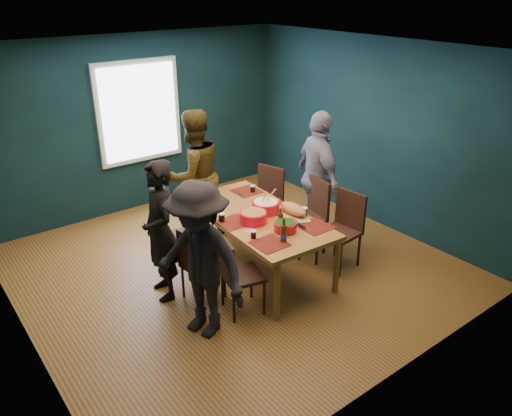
{
  "coord_description": "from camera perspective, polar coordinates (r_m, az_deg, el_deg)",
  "views": [
    {
      "loc": [
        -3.15,
        -4.59,
        3.39
      ],
      "look_at": [
        0.15,
        -0.29,
        0.9
      ],
      "focal_mm": 35.0,
      "sensor_mm": 36.0,
      "label": 1
    }
  ],
  "objects": [
    {
      "name": "cola_glass_a",
      "position": [
        5.51,
        -0.31,
        -3.01
      ],
      "size": [
        0.07,
        0.07,
        0.09
      ],
      "color": "black",
      "rests_on": "dining_table"
    },
    {
      "name": "chair_right_near",
      "position": [
        6.42,
        10.06,
        -1.76
      ],
      "size": [
        0.48,
        0.48,
        0.98
      ],
      "rotation": [
        0.0,
        0.0,
        0.1
      ],
      "color": "black",
      "rests_on": "floor"
    },
    {
      "name": "dining_table",
      "position": [
        6.1,
        0.09,
        -1.4
      ],
      "size": [
        1.14,
        2.11,
        0.78
      ],
      "rotation": [
        0.0,
        0.0,
        -0.05
      ],
      "color": "olive",
      "rests_on": "floor"
    },
    {
      "name": "person_far_left",
      "position": [
        5.68,
        -10.88,
        -2.63
      ],
      "size": [
        0.5,
        0.67,
        1.65
      ],
      "primitive_type": "imported",
      "rotation": [
        0.0,
        0.0,
        4.53
      ],
      "color": "black",
      "rests_on": "floor"
    },
    {
      "name": "cutting_board",
      "position": [
        6.05,
        4.3,
        -0.26
      ],
      "size": [
        0.44,
        0.68,
        0.14
      ],
      "rotation": [
        0.0,
        0.0,
        -0.38
      ],
      "color": "tan",
      "rests_on": "dining_table"
    },
    {
      "name": "beer_bottle_a",
      "position": [
        5.43,
        3.17,
        -2.9
      ],
      "size": [
        0.08,
        0.08,
        0.28
      ],
      "color": "#41260B",
      "rests_on": "dining_table"
    },
    {
      "name": "cola_glass_d",
      "position": [
        5.89,
        -3.95,
        -1.05
      ],
      "size": [
        0.08,
        0.08,
        0.11
      ],
      "color": "black",
      "rests_on": "dining_table"
    },
    {
      "name": "small_bowl",
      "position": [
        6.4,
        -5.96,
        0.78
      ],
      "size": [
        0.13,
        0.13,
        0.05
      ],
      "color": "black",
      "rests_on": "dining_table"
    },
    {
      "name": "bowl_dumpling",
      "position": [
        6.12,
        1.13,
        0.21
      ],
      "size": [
        0.34,
        0.34,
        0.32
      ],
      "color": "red",
      "rests_on": "dining_table"
    },
    {
      "name": "person_near_left",
      "position": [
        5.01,
        -6.47,
        -6.06
      ],
      "size": [
        0.93,
        1.23,
        1.69
      ],
      "primitive_type": "imported",
      "rotation": [
        0.0,
        0.0,
        5.03
      ],
      "color": "black",
      "rests_on": "floor"
    },
    {
      "name": "chair_left_mid",
      "position": [
        5.66,
        -6.78,
        -6.05
      ],
      "size": [
        0.45,
        0.45,
        0.89
      ],
      "rotation": [
        0.0,
        0.0,
        0.12
      ],
      "color": "black",
      "rests_on": "floor"
    },
    {
      "name": "room",
      "position": [
        6.13,
        -4.25,
        5.38
      ],
      "size": [
        5.01,
        5.01,
        2.71
      ],
      "color": "olive",
      "rests_on": "ground"
    },
    {
      "name": "napkin_b",
      "position": [
        5.68,
        -0.62,
        -2.66
      ],
      "size": [
        0.16,
        0.16,
        0.0
      ],
      "primitive_type": "cube",
      "rotation": [
        0.0,
        0.0,
        0.24
      ],
      "color": "#DB5C66",
      "rests_on": "dining_table"
    },
    {
      "name": "beer_bottle_b",
      "position": [
        5.77,
        2.82,
        -1.28
      ],
      "size": [
        0.06,
        0.06,
        0.23
      ],
      "color": "#41260B",
      "rests_on": "dining_table"
    },
    {
      "name": "napkin_a",
      "position": [
        6.34,
        1.95,
        0.38
      ],
      "size": [
        0.17,
        0.17,
        0.0
      ],
      "primitive_type": "cube",
      "rotation": [
        0.0,
        0.0,
        -0.11
      ],
      "color": "#DB5C66",
      "rests_on": "dining_table"
    },
    {
      "name": "chair_left_near",
      "position": [
        5.42,
        -2.39,
        -7.11
      ],
      "size": [
        0.5,
        0.5,
        0.92
      ],
      "rotation": [
        0.0,
        0.0,
        -0.24
      ],
      "color": "black",
      "rests_on": "floor"
    },
    {
      "name": "bowl_salad",
      "position": [
        5.86,
        -0.32,
        -1.0
      ],
      "size": [
        0.32,
        0.32,
        0.13
      ],
      "color": "red",
      "rests_on": "dining_table"
    },
    {
      "name": "person_right",
      "position": [
        6.9,
        7.13,
        3.5
      ],
      "size": [
        0.76,
        1.16,
        1.84
      ],
      "primitive_type": "imported",
      "rotation": [
        0.0,
        0.0,
        1.26
      ],
      "color": "silver",
      "rests_on": "floor"
    },
    {
      "name": "cola_glass_c",
      "position": [
        6.7,
        -0.38,
        2.25
      ],
      "size": [
        0.07,
        0.07,
        0.1
      ],
      "color": "black",
      "rests_on": "dining_table"
    },
    {
      "name": "chair_right_mid",
      "position": [
        6.7,
        6.35,
        -0.2
      ],
      "size": [
        0.53,
        0.53,
        1.01
      ],
      "rotation": [
        0.0,
        0.0,
        -0.17
      ],
      "color": "black",
      "rests_on": "floor"
    },
    {
      "name": "bowl_herbs",
      "position": [
        5.67,
        3.36,
        -2.08
      ],
      "size": [
        0.26,
        0.26,
        0.12
      ],
      "color": "red",
      "rests_on": "dining_table"
    },
    {
      "name": "napkin_c",
      "position": [
        5.77,
        6.63,
        -2.38
      ],
      "size": [
        0.16,
        0.16,
        0.0
      ],
      "primitive_type": "cube",
      "rotation": [
        0.0,
        0.0,
        0.41
      ],
      "color": "#DB5C66",
      "rests_on": "dining_table"
    },
    {
      "name": "chair_left_far",
      "position": [
        6.26,
        -9.77,
        -2.72
      ],
      "size": [
        0.53,
        0.53,
        0.94
      ],
      "rotation": [
        0.0,
        0.0,
        -0.27
      ],
      "color": "black",
      "rests_on": "floor"
    },
    {
      "name": "chair_right_far",
      "position": [
        7.2,
        1.24,
        1.52
      ],
      "size": [
        0.55,
        0.55,
        0.96
      ],
      "rotation": [
        0.0,
        0.0,
        0.3
      ],
      "color": "black",
      "rests_on": "floor"
    },
    {
      "name": "cola_glass_b",
      "position": [
        6.04,
        5.54,
        -0.39
      ],
      "size": [
        0.08,
        0.08,
        0.11
      ],
      "color": "black",
      "rests_on": "dining_table"
    },
    {
      "name": "person_back",
      "position": [
        6.96,
        -7.09,
        3.71
      ],
      "size": [
        0.91,
        0.71,
        1.85
      ],
      "primitive_type": "imported",
      "rotation": [
        0.0,
        0.0,
        3.15
      ],
      "color": "black",
      "rests_on": "floor"
    }
  ]
}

